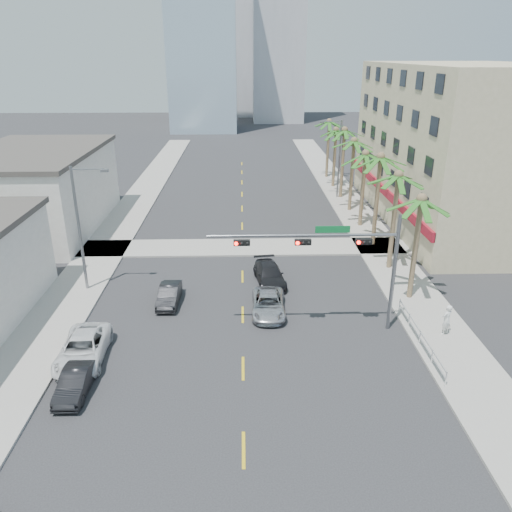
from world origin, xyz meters
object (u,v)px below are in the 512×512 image
Objects in this scene: car_lane_right at (269,274)px; car_lane_left at (169,295)px; pedestrian at (446,320)px; car_lane_center at (268,304)px; traffic_signal_mast at (341,254)px; car_parked_far at (83,349)px; car_parked_mid at (75,382)px.

car_lane_left is at bearing -164.37° from car_lane_right.
car_lane_center is at bearing -49.72° from pedestrian.
traffic_signal_mast is 15.53m from car_parked_far.
car_lane_right is at bearing 87.86° from car_lane_center.
traffic_signal_mast is at bearing -18.49° from car_lane_left.
car_lane_center is at bearing 38.57° from car_parked_mid.
car_parked_mid is 10.18m from car_lane_left.
car_lane_right is (-3.78, 6.87, -4.38)m from traffic_signal_mast.
car_lane_center is (10.53, 5.18, -0.08)m from car_parked_far.
traffic_signal_mast is at bearing -41.06° from pedestrian.
car_lane_left is 1.95× the size of pedestrian.
traffic_signal_mast reaches higher than car_lane_right.
car_parked_far is at bearing -27.33° from pedestrian.
car_parked_far is 21.11m from pedestrian.
pedestrian is at bearing 2.69° from car_parked_far.
pedestrian is (10.18, -7.82, 0.44)m from car_lane_right.
car_parked_far is at bearing -145.87° from car_lane_right.
car_parked_mid is 2.90m from car_parked_far.
car_parked_far is at bearing -168.75° from traffic_signal_mast.
car_lane_right is (10.39, 12.64, 0.06)m from car_parked_mid.
car_lane_center is at bearing 150.97° from traffic_signal_mast.
traffic_signal_mast is 2.36× the size of car_lane_right.
car_lane_center is (6.69, -1.55, 0.01)m from car_lane_left.
pedestrian reaches higher than car_parked_far.
car_parked_far is at bearing 98.95° from car_parked_mid.
car_parked_mid is 0.80× the size of car_lane_right.
car_lane_right is (0.31, 4.60, 0.05)m from car_lane_center.
car_lane_left is at bearing 168.73° from car_lane_center.
car_lane_right is (7.00, 3.05, 0.06)m from car_lane_left.
pedestrian reaches higher than car_parked_mid.
pedestrian is (17.18, -4.76, 0.50)m from car_lane_left.
car_parked_mid is at bearing -83.68° from car_parked_far.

